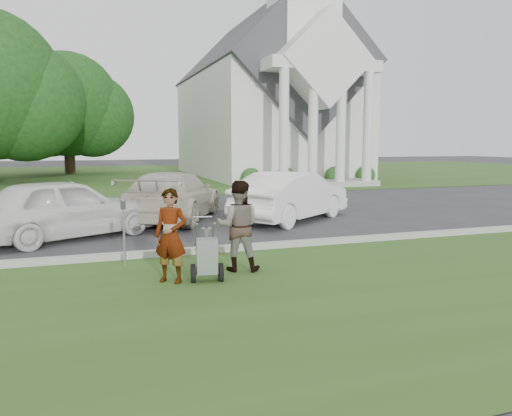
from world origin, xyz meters
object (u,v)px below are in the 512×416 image
striping_cart (207,257)px  person_right (238,227)px  car_c (173,196)px  person_left (171,237)px  parking_meter_near (124,225)px  church (266,89)px  tree_back (67,110)px  car_d (292,196)px  car_b (65,208)px

striping_cart → person_right: size_ratio=0.68×
person_right → car_c: person_right is taller
person_left → car_c: 6.89m
person_left → car_c: bearing=115.7°
parking_meter_near → car_c: car_c is taller
church → tree_back: church is taller
person_right → parking_meter_near: size_ratio=1.27×
striping_cart → person_right: person_right is taller
church → tree_back: 14.77m
church → parking_meter_near: (-11.24, -23.25, -5.12)m
striping_cart → car_d: (3.97, 5.72, 0.31)m
car_c → car_d: size_ratio=1.13×
tree_back → car_b: (0.61, -26.74, -3.97)m
car_d → striping_cart: bearing=109.2°
person_right → car_c: 6.40m
parking_meter_near → car_d: (5.22, 4.28, -0.08)m
church → car_c: church is taller
church → person_right: (-9.27, -24.15, -5.11)m
person_right → car_d: bearing=-102.3°
striping_cart → car_b: size_ratio=0.25×
person_right → car_b: (-3.13, 4.29, -0.07)m
tree_back → parking_meter_near: tree_back is taller
church → striping_cart: bearing=-112.0°
church → car_d: (-6.02, -18.97, -5.19)m
person_right → car_d: size_ratio=0.37×
car_d → parking_meter_near: bearing=93.3°
person_right → person_left: bearing=36.9°
striping_cart → car_c: car_c is taller
parking_meter_near → striping_cart: bearing=-48.9°
striping_cart → car_b: 5.40m
tree_back → striping_cart: bearing=-84.5°
person_left → parking_meter_near: 1.46m
person_right → car_d: person_right is taller
person_left → car_d: (4.55, 5.58, -0.05)m
car_b → striping_cart: bearing=179.4°
parking_meter_near → car_d: size_ratio=0.29×
person_right → church: bearing=-91.2°
church → tree_back: bearing=152.2°
parking_meter_near → car_c: size_ratio=0.26×
person_left → parking_meter_near: person_left is taller
tree_back → parking_meter_near: bearing=-86.6°
tree_back → person_right: 31.49m
car_d → car_c: bearing=34.2°
tree_back → car_d: tree_back is taller
tree_back → parking_meter_near: (1.77, -30.13, -3.90)m
car_d → car_b: bearing=61.9°
tree_back → car_b: bearing=-88.7°
striping_cart → car_c: 6.96m
person_left → car_d: size_ratio=0.35×
tree_back → person_left: size_ratio=6.04×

